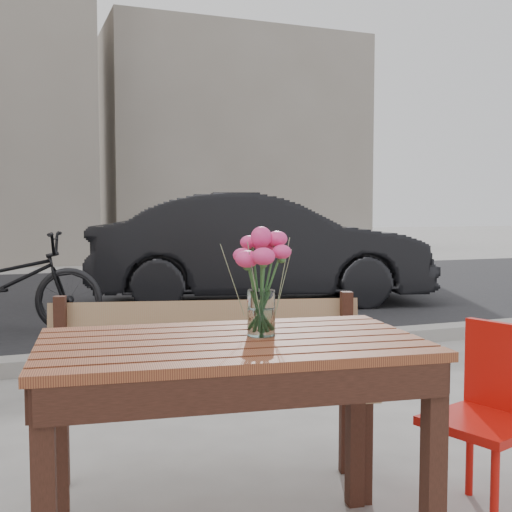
{
  "coord_description": "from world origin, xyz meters",
  "views": [
    {
      "loc": [
        -0.82,
        -1.93,
        1.19
      ],
      "look_at": [
        -0.04,
        0.12,
        1.04
      ],
      "focal_mm": 45.0,
      "sensor_mm": 36.0,
      "label": 1
    }
  ],
  "objects_px": {
    "main_vase": "(261,268)",
    "parked_car": "(260,249)",
    "bicycle": "(2,283)",
    "red_chair": "(493,406)",
    "main_table": "(231,377)"
  },
  "relations": [
    {
      "from": "red_chair",
      "to": "bicycle",
      "type": "relative_size",
      "value": 0.39
    },
    {
      "from": "parked_car",
      "to": "red_chair",
      "type": "bearing_deg",
      "value": -178.37
    },
    {
      "from": "red_chair",
      "to": "parked_car",
      "type": "xyz_separation_m",
      "value": [
        1.26,
        5.78,
        0.27
      ]
    },
    {
      "from": "main_vase",
      "to": "parked_car",
      "type": "height_order",
      "value": "parked_car"
    },
    {
      "from": "main_table",
      "to": "red_chair",
      "type": "bearing_deg",
      "value": 6.27
    },
    {
      "from": "main_table",
      "to": "parked_car",
      "type": "bearing_deg",
      "value": 75.14
    },
    {
      "from": "main_vase",
      "to": "bicycle",
      "type": "height_order",
      "value": "main_vase"
    },
    {
      "from": "bicycle",
      "to": "red_chair",
      "type": "bearing_deg",
      "value": -145.97
    },
    {
      "from": "red_chair",
      "to": "parked_car",
      "type": "distance_m",
      "value": 5.92
    },
    {
      "from": "main_vase",
      "to": "parked_car",
      "type": "bearing_deg",
      "value": 68.88
    },
    {
      "from": "main_vase",
      "to": "parked_car",
      "type": "xyz_separation_m",
      "value": [
        2.22,
        5.74,
        -0.29
      ]
    },
    {
      "from": "red_chair",
      "to": "main_vase",
      "type": "height_order",
      "value": "main_vase"
    },
    {
      "from": "red_chair",
      "to": "bicycle",
      "type": "xyz_separation_m",
      "value": [
        -1.85,
        4.65,
        0.07
      ]
    },
    {
      "from": "parked_car",
      "to": "bicycle",
      "type": "bearing_deg",
      "value": 123.8
    },
    {
      "from": "main_table",
      "to": "bicycle",
      "type": "height_order",
      "value": "bicycle"
    }
  ]
}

